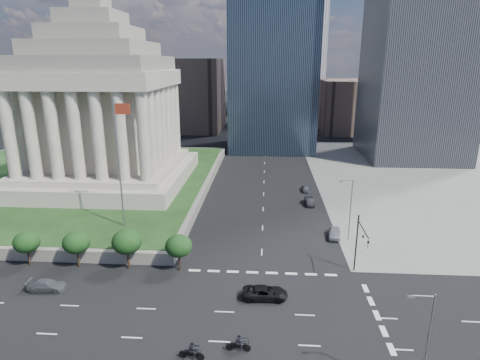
# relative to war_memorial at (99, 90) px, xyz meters

# --- Properties ---
(ground) EXTENTS (500.00, 500.00, 0.00)m
(ground) POSITION_rel_war_memorial_xyz_m (34.00, 52.00, -21.40)
(ground) COLOR black
(ground) RESTS_ON ground
(sidewalk_ne) EXTENTS (68.00, 90.00, 0.03)m
(sidewalk_ne) POSITION_rel_war_memorial_xyz_m (80.00, 12.00, -21.38)
(sidewalk_ne) COLOR slate
(sidewalk_ne) RESTS_ON ground
(plaza_terrace) EXTENTS (66.00, 70.00, 1.80)m
(plaza_terrace) POSITION_rel_war_memorial_xyz_m (-11.00, 2.00, -20.50)
(plaza_terrace) COLOR slate
(plaza_terrace) RESTS_ON ground
(plaza_lawn) EXTENTS (64.00, 68.00, 0.10)m
(plaza_lawn) POSITION_rel_war_memorial_xyz_m (-11.00, 2.00, -19.55)
(plaza_lawn) COLOR #1B3917
(plaza_lawn) RESTS_ON plaza_terrace
(war_memorial) EXTENTS (34.00, 34.00, 39.00)m
(war_memorial) POSITION_rel_war_memorial_xyz_m (0.00, 0.00, 0.00)
(war_memorial) COLOR #9E9584
(war_memorial) RESTS_ON plaza_lawn
(flagpole) EXTENTS (2.52, 0.24, 20.00)m
(flagpole) POSITION_rel_war_memorial_xyz_m (12.17, -24.00, -8.29)
(flagpole) COLOR slate
(flagpole) RESTS_ON plaza_lawn
(tree_row) EXTENTS (53.00, 4.00, 6.00)m
(tree_row) POSITION_rel_war_memorial_xyz_m (-1.50, -34.00, -18.40)
(tree_row) COLOR black
(tree_row) RESTS_ON ground
(midrise_glass) EXTENTS (26.00, 26.00, 60.00)m
(midrise_glass) POSITION_rel_war_memorial_xyz_m (36.00, 47.00, 8.60)
(midrise_glass) COLOR black
(midrise_glass) RESTS_ON ground
(building_filler_ne) EXTENTS (20.00, 30.00, 20.00)m
(building_filler_ne) POSITION_rel_war_memorial_xyz_m (66.00, 82.00, -11.40)
(building_filler_ne) COLOR brown
(building_filler_ne) RESTS_ON ground
(building_filler_nw) EXTENTS (24.00, 30.00, 28.00)m
(building_filler_nw) POSITION_rel_war_memorial_xyz_m (4.00, 82.00, -7.40)
(building_filler_nw) COLOR brown
(building_filler_nw) RESTS_ON ground
(traffic_signal_ne) EXTENTS (0.30, 5.74, 8.00)m
(traffic_signal_ne) POSITION_rel_war_memorial_xyz_m (46.50, -34.30, -16.15)
(traffic_signal_ne) COLOR black
(traffic_signal_ne) RESTS_ON ground
(street_lamp_south) EXTENTS (2.13, 0.22, 10.00)m
(street_lamp_south) POSITION_rel_war_memorial_xyz_m (47.33, -54.00, -15.74)
(street_lamp_south) COLOR slate
(street_lamp_south) RESTS_ON ground
(street_lamp_north) EXTENTS (2.13, 0.22, 10.00)m
(street_lamp_north) POSITION_rel_war_memorial_xyz_m (47.33, -23.00, -15.74)
(street_lamp_north) COLOR slate
(street_lamp_north) RESTS_ON ground
(pickup_truck) EXTENTS (5.44, 2.63, 1.49)m
(pickup_truck) POSITION_rel_war_memorial_xyz_m (34.53, -39.99, -20.65)
(pickup_truck) COLOR black
(pickup_truck) RESTS_ON ground
(suv_grey) EXTENTS (4.79, 2.22, 1.36)m
(suv_grey) POSITION_rel_war_memorial_xyz_m (7.73, -39.99, -20.72)
(suv_grey) COLOR #525459
(suv_grey) RESTS_ON ground
(parked_sedan_near) EXTENTS (2.46, 4.70, 1.53)m
(parked_sedan_near) POSITION_rel_war_memorial_xyz_m (45.50, -22.02, -20.64)
(parked_sedan_near) COLOR #96989E
(parked_sedan_near) RESTS_ON ground
(parked_sedan_mid) EXTENTS (4.32, 1.73, 1.40)m
(parked_sedan_mid) POSITION_rel_war_memorial_xyz_m (43.00, -7.01, -20.70)
(parked_sedan_mid) COLOR black
(parked_sedan_mid) RESTS_ON ground
(parked_sedan_far) EXTENTS (3.69, 1.71, 1.23)m
(parked_sedan_far) POSITION_rel_war_memorial_xyz_m (43.00, 1.35, -20.79)
(parked_sedan_far) COLOR #5B5D63
(parked_sedan_far) RESTS_ON ground
(motorcycle_lead) EXTENTS (2.62, 0.98, 1.91)m
(motorcycle_lead) POSITION_rel_war_memorial_xyz_m (27.66, -50.60, -20.44)
(motorcycle_lead) COLOR black
(motorcycle_lead) RESTS_ON ground
(motorcycle_trail) EXTENTS (2.50, 0.71, 1.86)m
(motorcycle_trail) POSITION_rel_war_memorial_xyz_m (32.00, -49.21, -20.47)
(motorcycle_trail) COLOR black
(motorcycle_trail) RESTS_ON ground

